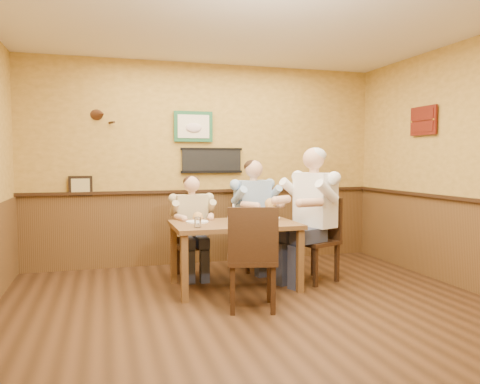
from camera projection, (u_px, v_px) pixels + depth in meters
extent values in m
plane|color=#311D0E|center=(266.00, 319.00, 4.30)|extent=(5.00, 5.00, 0.00)
cube|color=silver|center=(267.00, 7.00, 4.11)|extent=(5.00, 5.00, 0.02)
cube|color=gold|center=(207.00, 164.00, 6.60)|extent=(5.00, 0.02, 2.80)
cube|color=brown|center=(208.00, 227.00, 6.64)|extent=(5.00, 0.02, 1.00)
cube|color=black|center=(212.00, 160.00, 6.57)|extent=(0.88, 0.03, 0.34)
cube|color=#1F5C34|center=(193.00, 126.00, 6.47)|extent=(0.54, 0.03, 0.42)
cube|color=black|center=(81.00, 186.00, 6.10)|extent=(0.30, 0.03, 0.26)
cube|color=#621710|center=(423.00, 121.00, 5.86)|extent=(0.03, 0.48, 0.36)
cube|color=brown|center=(235.00, 225.00, 5.30)|extent=(1.40, 0.90, 0.05)
cube|color=brown|center=(185.00, 269.00, 4.77)|extent=(0.07, 0.07, 0.70)
cube|color=brown|center=(300.00, 261.00, 5.13)|extent=(0.07, 0.07, 0.70)
cube|color=brown|center=(174.00, 254.00, 5.52)|extent=(0.07, 0.07, 0.70)
cube|color=brown|center=(275.00, 248.00, 5.88)|extent=(0.07, 0.07, 0.70)
cylinder|color=silver|center=(198.00, 222.00, 4.91)|extent=(0.09, 0.09, 0.11)
cylinder|color=silver|center=(246.00, 221.00, 5.00)|extent=(0.08, 0.08, 0.10)
cylinder|color=black|center=(265.00, 219.00, 5.09)|extent=(0.10, 0.10, 0.12)
cylinder|color=red|center=(233.00, 214.00, 5.27)|extent=(0.05, 0.05, 0.19)
cylinder|color=white|center=(229.00, 220.00, 5.24)|extent=(0.03, 0.03, 0.08)
cylinder|color=black|center=(235.00, 220.00, 5.22)|extent=(0.04, 0.04, 0.08)
cylinder|color=white|center=(197.00, 222.00, 5.31)|extent=(0.30, 0.30, 0.02)
cylinder|color=white|center=(269.00, 218.00, 5.65)|extent=(0.28, 0.28, 0.02)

